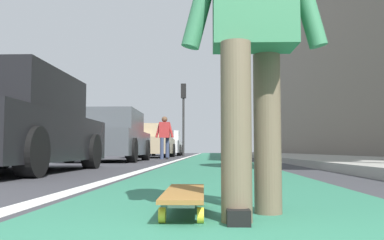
{
  "coord_description": "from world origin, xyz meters",
  "views": [
    {
      "loc": [
        -0.67,
        0.1,
        0.32
      ],
      "look_at": [
        11.77,
        0.65,
        1.23
      ],
      "focal_mm": 39.0,
      "sensor_mm": 36.0,
      "label": 1
    }
  ],
  "objects_px": {
    "parked_car_near": "(12,125)",
    "parked_car_end": "(166,144)",
    "skater_person": "(253,25)",
    "pedestrian_distant": "(165,135)",
    "skateboard": "(185,195)",
    "parked_car_far": "(152,142)",
    "parked_car_mid": "(111,137)",
    "traffic_light": "(183,106)"
  },
  "relations": [
    {
      "from": "parked_car_near",
      "to": "traffic_light",
      "type": "height_order",
      "value": "traffic_light"
    },
    {
      "from": "skater_person",
      "to": "parked_car_near",
      "type": "height_order",
      "value": "skater_person"
    },
    {
      "from": "parked_car_near",
      "to": "parked_car_end",
      "type": "distance_m",
      "value": 19.48
    },
    {
      "from": "skater_person",
      "to": "parked_car_mid",
      "type": "relative_size",
      "value": 0.4
    },
    {
      "from": "traffic_light",
      "to": "parked_car_end",
      "type": "bearing_deg",
      "value": 25.97
    },
    {
      "from": "parked_car_end",
      "to": "traffic_light",
      "type": "distance_m",
      "value": 3.55
    },
    {
      "from": "parked_car_end",
      "to": "pedestrian_distant",
      "type": "relative_size",
      "value": 2.72
    },
    {
      "from": "traffic_light",
      "to": "pedestrian_distant",
      "type": "xyz_separation_m",
      "value": [
        -7.67,
        0.2,
        -1.89
      ]
    },
    {
      "from": "traffic_light",
      "to": "parked_car_mid",
      "type": "bearing_deg",
      "value": 172.41
    },
    {
      "from": "parked_car_near",
      "to": "traffic_light",
      "type": "distance_m",
      "value": 17.07
    },
    {
      "from": "parked_car_mid",
      "to": "pedestrian_distant",
      "type": "xyz_separation_m",
      "value": [
        3.08,
        -1.24,
        0.18
      ]
    },
    {
      "from": "parked_car_far",
      "to": "skateboard",
      "type": "bearing_deg",
      "value": -171.4
    },
    {
      "from": "parked_car_mid",
      "to": "pedestrian_distant",
      "type": "height_order",
      "value": "pedestrian_distant"
    },
    {
      "from": "skateboard",
      "to": "pedestrian_distant",
      "type": "distance_m",
      "value": 13.16
    },
    {
      "from": "skater_person",
      "to": "traffic_light",
      "type": "bearing_deg",
      "value": 4.65
    },
    {
      "from": "parked_car_near",
      "to": "parked_car_mid",
      "type": "distance_m",
      "value": 6.12
    },
    {
      "from": "skateboard",
      "to": "parked_car_mid",
      "type": "xyz_separation_m",
      "value": [
        9.96,
        2.78,
        0.62
      ]
    },
    {
      "from": "parked_car_far",
      "to": "pedestrian_distant",
      "type": "distance_m",
      "value": 3.84
    },
    {
      "from": "parked_car_far",
      "to": "parked_car_end",
      "type": "distance_m",
      "value": 6.56
    },
    {
      "from": "skateboard",
      "to": "traffic_light",
      "type": "xyz_separation_m",
      "value": [
        20.72,
        1.35,
        2.69
      ]
    },
    {
      "from": "pedestrian_distant",
      "to": "parked_car_end",
      "type": "bearing_deg",
      "value": 5.94
    },
    {
      "from": "pedestrian_distant",
      "to": "skater_person",
      "type": "bearing_deg",
      "value": -171.84
    },
    {
      "from": "parked_car_near",
      "to": "pedestrian_distant",
      "type": "height_order",
      "value": "pedestrian_distant"
    },
    {
      "from": "skater_person",
      "to": "parked_car_far",
      "type": "height_order",
      "value": "skater_person"
    },
    {
      "from": "parked_car_mid",
      "to": "parked_car_end",
      "type": "xyz_separation_m",
      "value": [
        13.35,
        -0.17,
        0.01
      ]
    },
    {
      "from": "skateboard",
      "to": "parked_car_far",
      "type": "height_order",
      "value": "parked_car_far"
    },
    {
      "from": "parked_car_mid",
      "to": "traffic_light",
      "type": "distance_m",
      "value": 11.05
    },
    {
      "from": "skater_person",
      "to": "parked_car_near",
      "type": "bearing_deg",
      "value": 38.13
    },
    {
      "from": "skater_person",
      "to": "parked_car_end",
      "type": "bearing_deg",
      "value": 7.19
    },
    {
      "from": "parked_car_mid",
      "to": "parked_car_end",
      "type": "bearing_deg",
      "value": -0.72
    },
    {
      "from": "parked_car_far",
      "to": "parked_car_end",
      "type": "xyz_separation_m",
      "value": [
        6.56,
        0.08,
        0.01
      ]
    },
    {
      "from": "skater_person",
      "to": "traffic_light",
      "type": "height_order",
      "value": "traffic_light"
    },
    {
      "from": "parked_car_end",
      "to": "skater_person",
      "type": "bearing_deg",
      "value": -172.81
    },
    {
      "from": "traffic_light",
      "to": "pedestrian_distant",
      "type": "relative_size",
      "value": 2.56
    },
    {
      "from": "parked_car_end",
      "to": "pedestrian_distant",
      "type": "distance_m",
      "value": 10.33
    },
    {
      "from": "skater_person",
      "to": "parked_car_mid",
      "type": "xyz_separation_m",
      "value": [
        10.11,
        3.13,
        -0.22
      ]
    },
    {
      "from": "parked_car_mid",
      "to": "parked_car_far",
      "type": "xyz_separation_m",
      "value": [
        6.79,
        -0.25,
        -0.0
      ]
    },
    {
      "from": "skateboard",
      "to": "parked_car_far",
      "type": "distance_m",
      "value": 16.95
    },
    {
      "from": "skateboard",
      "to": "parked_car_mid",
      "type": "relative_size",
      "value": 0.21
    },
    {
      "from": "parked_car_near",
      "to": "traffic_light",
      "type": "relative_size",
      "value": 1.02
    },
    {
      "from": "skater_person",
      "to": "pedestrian_distant",
      "type": "relative_size",
      "value": 1.05
    },
    {
      "from": "parked_car_mid",
      "to": "skateboard",
      "type": "bearing_deg",
      "value": -164.38
    }
  ]
}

